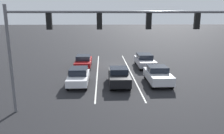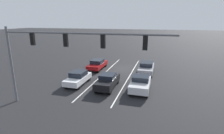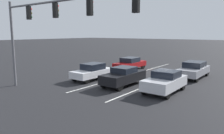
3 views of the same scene
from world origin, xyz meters
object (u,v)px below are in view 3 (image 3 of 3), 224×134
at_px(car_white_rightlane_front, 92,71).
at_px(traffic_signal_gantry, 50,19).
at_px(car_black_midlane_front, 124,76).
at_px(car_maroon_rightlane_second, 130,63).
at_px(car_gray_leftlane_second, 194,69).
at_px(car_silver_leftlane_front, 165,81).

xyz_separation_m(car_white_rightlane_front, traffic_signal_gantry, (-1.33, 5.50, 4.38)).
relative_size(car_black_midlane_front, car_maroon_rightlane_second, 0.97).
bearing_deg(traffic_signal_gantry, car_gray_leftlane_second, -115.98).
bearing_deg(car_black_midlane_front, car_gray_leftlane_second, -118.43).
relative_size(car_silver_leftlane_front, car_maroon_rightlane_second, 0.90).
bearing_deg(car_gray_leftlane_second, car_white_rightlane_front, 42.26).
height_order(car_silver_leftlane_front, traffic_signal_gantry, traffic_signal_gantry).
height_order(car_black_midlane_front, car_maroon_rightlane_second, car_black_midlane_front).
relative_size(car_silver_leftlane_front, car_white_rightlane_front, 1.01).
bearing_deg(traffic_signal_gantry, car_maroon_rightlane_second, -83.27).
bearing_deg(traffic_signal_gantry, car_silver_leftlane_front, -136.54).
bearing_deg(car_black_midlane_front, car_maroon_rightlane_second, -61.49).
distance_m(car_white_rightlane_front, traffic_signal_gantry, 7.15).
xyz_separation_m(car_black_midlane_front, car_silver_leftlane_front, (-3.55, -0.13, 0.01)).
height_order(car_gray_leftlane_second, car_maroon_rightlane_second, car_gray_leftlane_second).
bearing_deg(car_silver_leftlane_front, traffic_signal_gantry, 43.46).
bearing_deg(car_silver_leftlane_front, car_white_rightlane_front, -0.02).
xyz_separation_m(car_silver_leftlane_front, car_maroon_rightlane_second, (7.23, -6.66, -0.04)).
xyz_separation_m(car_white_rightlane_front, car_maroon_rightlane_second, (0.11, -6.66, -0.01)).
distance_m(car_silver_leftlane_front, car_maroon_rightlane_second, 9.83).
bearing_deg(car_black_midlane_front, car_silver_leftlane_front, -177.91).
bearing_deg(traffic_signal_gantry, car_white_rightlane_front, -76.42).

